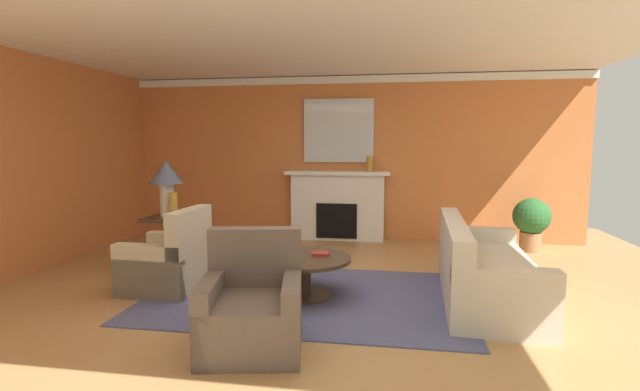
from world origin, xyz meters
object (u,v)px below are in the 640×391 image
at_px(fireplace, 337,207).
at_px(table_lamp, 166,178).
at_px(coffee_table, 306,267).
at_px(vase_mantel_right, 370,164).
at_px(sofa, 483,273).
at_px(armchair_near_window, 169,264).
at_px(armchair_facing_fireplace, 252,311).
at_px(side_table, 169,239).
at_px(potted_plant, 531,220).
at_px(mantel_mirror, 339,131).
at_px(vase_on_side_table, 173,206).

xyz_separation_m(fireplace, table_lamp, (-2.02, -2.15, 0.66)).
bearing_deg(table_lamp, coffee_table, -22.04).
bearing_deg(coffee_table, vase_mantel_right, 79.56).
height_order(sofa, armchair_near_window, armchair_near_window).
xyz_separation_m(fireplace, sofa, (1.91, -2.78, -0.27)).
bearing_deg(table_lamp, armchair_near_window, -62.53).
bearing_deg(armchair_facing_fireplace, coffee_table, 81.05).
bearing_deg(vase_mantel_right, coffee_table, -100.44).
height_order(side_table, vase_mantel_right, vase_mantel_right).
xyz_separation_m(sofa, potted_plant, (1.17, 2.41, 0.19)).
distance_m(sofa, armchair_facing_fireplace, 2.56).
bearing_deg(side_table, table_lamp, 90.00).
bearing_deg(table_lamp, fireplace, 46.77).
distance_m(sofa, armchair_near_window, 3.49).
distance_m(side_table, vase_mantel_right, 3.45).
bearing_deg(potted_plant, vase_mantel_right, 172.99).
relative_size(armchair_facing_fireplace, coffee_table, 0.95).
relative_size(armchair_facing_fireplace, table_lamp, 1.27).
distance_m(mantel_mirror, table_lamp, 3.11).
height_order(armchair_near_window, armchair_facing_fireplace, same).
xyz_separation_m(coffee_table, vase_mantel_right, (0.54, 2.92, 0.99)).
bearing_deg(side_table, vase_on_side_table, -38.66).
bearing_deg(vase_mantel_right, potted_plant, -7.01).
distance_m(armchair_facing_fireplace, side_table, 2.78).
bearing_deg(mantel_mirror, vase_on_side_table, -128.05).
bearing_deg(sofa, armchair_facing_fireplace, -145.03).
relative_size(armchair_facing_fireplace, vase_mantel_right, 3.67).
bearing_deg(vase_on_side_table, fireplace, 50.50).
height_order(mantel_mirror, armchair_near_window, mantel_mirror).
height_order(table_lamp, potted_plant, table_lamp).
xyz_separation_m(armchair_facing_fireplace, vase_mantel_right, (0.74, 4.19, 1.02)).
bearing_deg(mantel_mirror, sofa, -56.65).
height_order(fireplace, vase_mantel_right, vase_mantel_right).
bearing_deg(potted_plant, armchair_near_window, -150.54).
relative_size(coffee_table, table_lamp, 1.33).
bearing_deg(vase_on_side_table, vase_mantel_right, 42.52).
xyz_separation_m(sofa, vase_mantel_right, (-1.36, 2.73, 1.03)).
bearing_deg(armchair_facing_fireplace, vase_mantel_right, 80.01).
relative_size(coffee_table, potted_plant, 1.20).
distance_m(fireplace, sofa, 3.38).
xyz_separation_m(armchair_facing_fireplace, coffee_table, (0.20, 1.27, 0.03)).
xyz_separation_m(table_lamp, vase_mantel_right, (2.57, 2.10, 0.10)).
xyz_separation_m(mantel_mirror, table_lamp, (-2.02, -2.27, -0.66)).
xyz_separation_m(fireplace, potted_plant, (3.08, -0.36, -0.07)).
xyz_separation_m(vase_mantel_right, potted_plant, (2.53, -0.31, -0.83)).
distance_m(armchair_facing_fireplace, coffee_table, 1.28).
relative_size(armchair_near_window, potted_plant, 1.14).
height_order(mantel_mirror, table_lamp, mantel_mirror).
relative_size(mantel_mirror, vase_mantel_right, 4.67).
relative_size(fireplace, side_table, 2.57).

